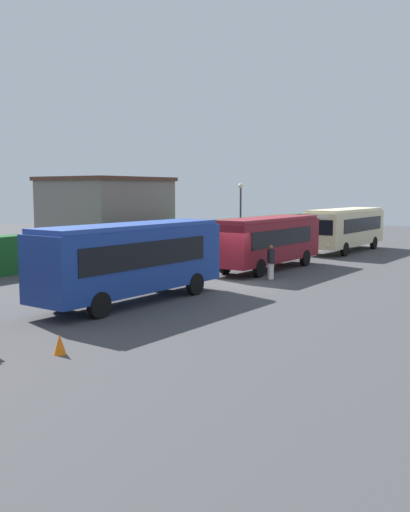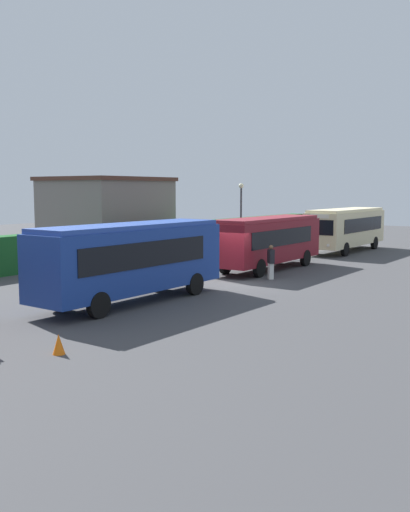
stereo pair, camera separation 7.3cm
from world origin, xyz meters
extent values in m
plane|color=#424244|center=(0.00, 0.00, 0.00)|extent=(102.84, 102.84, 0.00)
cube|color=navy|center=(-6.63, 0.49, 1.84)|extent=(9.52, 2.51, 2.57)
cube|color=#2747A0|center=(-6.63, 0.49, 3.22)|extent=(9.23, 2.32, 0.20)
cube|color=black|center=(-6.91, 1.68, 2.15)|extent=(7.39, 0.16, 1.03)
cube|color=black|center=(-6.95, -0.70, 2.15)|extent=(7.39, 0.16, 1.03)
cube|color=black|center=(-1.87, 0.41, 2.15)|extent=(0.07, 1.93, 1.08)
cube|color=silver|center=(-1.87, 0.41, 2.94)|extent=(0.06, 1.30, 0.28)
cylinder|color=black|center=(-3.67, 1.52, 0.50)|extent=(1.00, 0.30, 1.00)
cylinder|color=black|center=(-3.71, -0.64, 0.50)|extent=(1.00, 0.30, 1.00)
cylinder|color=black|center=(-9.55, 1.61, 0.50)|extent=(1.00, 0.30, 1.00)
cylinder|color=black|center=(-9.58, -0.54, 0.50)|extent=(1.00, 0.30, 1.00)
sphere|color=silver|center=(-1.85, 1.06, 0.90)|extent=(0.22, 0.22, 0.22)
sphere|color=silver|center=(-1.87, -0.24, 0.90)|extent=(0.22, 0.22, 0.22)
cube|color=maroon|center=(5.41, 0.70, 1.73)|extent=(9.25, 2.41, 2.36)
cube|color=maroon|center=(5.41, 0.70, 3.01)|extent=(8.97, 2.22, 0.20)
cube|color=black|center=(5.11, 1.91, 2.01)|extent=(7.21, 0.04, 0.94)
cube|color=black|center=(5.11, -0.52, 2.01)|extent=(7.21, 0.04, 0.94)
cube|color=black|center=(10.05, 0.69, 2.01)|extent=(0.04, 1.97, 0.99)
cube|color=silver|center=(10.05, 0.69, 2.73)|extent=(0.04, 1.32, 0.28)
cylinder|color=black|center=(8.27, 1.80, 0.50)|extent=(1.00, 0.28, 1.00)
cylinder|color=black|center=(8.27, -0.41, 0.50)|extent=(1.00, 0.28, 1.00)
cylinder|color=black|center=(2.54, 1.80, 0.50)|extent=(1.00, 0.28, 1.00)
cylinder|color=black|center=(2.54, -0.41, 0.50)|extent=(1.00, 0.28, 1.00)
sphere|color=silver|center=(10.06, 1.36, 0.90)|extent=(0.22, 0.22, 0.22)
sphere|color=silver|center=(10.06, 0.03, 0.90)|extent=(0.22, 0.22, 0.22)
cube|color=beige|center=(17.73, 0.69, 1.81)|extent=(9.88, 2.59, 2.52)
cube|color=#F8E8B2|center=(17.73, 0.69, 3.17)|extent=(9.59, 2.39, 0.20)
cube|color=black|center=(18.03, -0.59, 2.11)|extent=(7.70, 0.08, 1.01)
cube|color=black|center=(18.04, 1.98, 2.11)|extent=(7.70, 0.08, 1.01)
cube|color=black|center=(12.78, 0.72, 2.11)|extent=(0.05, 2.08, 1.06)
cube|color=silver|center=(12.78, 0.72, 2.89)|extent=(0.05, 1.40, 0.28)
cylinder|color=black|center=(14.67, -0.46, 0.50)|extent=(1.00, 0.29, 1.00)
cylinder|color=black|center=(14.68, 1.88, 0.50)|extent=(1.00, 0.29, 1.00)
cylinder|color=black|center=(20.79, -0.49, 0.50)|extent=(1.00, 0.29, 1.00)
cylinder|color=black|center=(20.80, 1.85, 0.50)|extent=(1.00, 0.29, 1.00)
sphere|color=silver|center=(12.77, 0.02, 0.90)|extent=(0.22, 0.22, 0.22)
sphere|color=silver|center=(12.77, 1.42, 0.90)|extent=(0.22, 0.22, 0.22)
cube|color=silver|center=(2.33, -1.22, 0.42)|extent=(0.38, 0.38, 0.85)
cube|color=black|center=(2.33, -1.22, 1.22)|extent=(0.50, 0.52, 0.74)
sphere|color=brown|center=(2.33, -1.22, 1.71)|extent=(0.23, 0.23, 0.23)
cube|color=#195622|center=(0.00, 11.65, 1.08)|extent=(63.42, 1.22, 2.17)
cube|color=slate|center=(8.54, 16.97, 2.70)|extent=(8.36, 7.32, 5.40)
cube|color=#4C2D23|center=(8.54, 16.97, 5.55)|extent=(8.69, 7.61, 0.30)
cone|color=orange|center=(-13.57, -2.99, 0.30)|extent=(0.36, 0.36, 0.60)
cylinder|color=#38383D|center=(11.93, 6.57, 2.41)|extent=(0.14, 0.14, 4.83)
sphere|color=beige|center=(11.93, 6.57, 5.01)|extent=(0.36, 0.36, 0.36)
camera|label=1|loc=(-24.39, -15.70, 4.74)|focal=40.34mm
camera|label=2|loc=(-24.34, -15.76, 4.74)|focal=40.34mm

